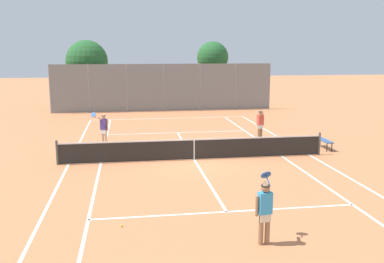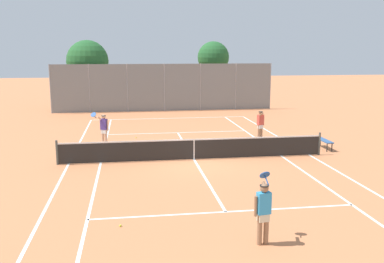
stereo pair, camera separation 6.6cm
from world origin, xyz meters
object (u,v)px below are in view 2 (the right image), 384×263
Objects in this scene: player_far_right at (260,123)px; courtside_bench at (324,141)px; loose_tennis_ball_1 at (136,138)px; tree_behind_left at (86,62)px; tree_behind_right at (213,58)px; player_near_side at (263,209)px; loose_tennis_ball_0 at (120,226)px; tennis_net at (194,149)px; player_far_left at (104,128)px.

courtside_bench is at bearing -46.84° from player_far_right.
loose_tennis_ball_1 is 0.04× the size of courtside_bench.
loose_tennis_ball_1 is at bearing -74.13° from tree_behind_left.
tree_behind_right is (7.13, 14.03, 4.08)m from loose_tennis_ball_1.
tree_behind_right is (-2.11, 18.02, 3.71)m from courtside_bench.
player_near_side is at bearing -76.10° from tree_behind_left.
player_near_side is 27.91m from tree_behind_left.
loose_tennis_ball_0 is at bearing -106.54° from tree_behind_right.
loose_tennis_ball_1 is at bearing 101.99° from player_near_side.
tennis_net is 5.75m from loose_tennis_ball_1.
player_near_side reaches higher than tennis_net.
tree_behind_right is at bearing 73.46° from loose_tennis_ball_0.
loose_tennis_ball_1 is 10.07m from courtside_bench.
courtside_bench is 21.74m from tree_behind_left.
player_far_left is at bearing -136.68° from loose_tennis_ball_1.
courtside_bench is at bearing -12.61° from player_far_left.
player_far_right is 0.29× the size of tree_behind_right.
courtside_bench is (10.89, -2.44, -0.52)m from player_far_left.
tree_behind_right is (8.78, 15.59, 3.19)m from player_far_left.
tennis_net is 6.76× the size of player_far_left.
player_near_side is 1.00× the size of player_far_left.
tennis_net is at bearing 92.89° from player_near_side.
player_far_right is at bearing -54.06° from tree_behind_left.
player_near_side is 28.35m from tree_behind_right.
player_far_right is at bearing 72.91° from player_near_side.
loose_tennis_ball_1 is at bearing 115.84° from tennis_net.
tennis_net is 5.51m from player_far_left.
player_near_side is 11.69m from courtside_bench.
loose_tennis_ball_0 is at bearing -84.72° from player_far_left.
tennis_net is 181.82× the size of loose_tennis_ball_1.
loose_tennis_ball_0 is 1.00× the size of loose_tennis_ball_1.
player_far_right is at bearing -91.34° from tree_behind_right.
player_far_left reaches higher than loose_tennis_ball_0.
player_far_right is 24.24× the size of loose_tennis_ball_1.
courtside_bench is at bearing 39.70° from loose_tennis_ball_0.
courtside_bench is at bearing -83.33° from tree_behind_right.
tree_behind_right is at bearing 96.67° from courtside_bench.
tennis_net is 7.50× the size of player_far_right.
loose_tennis_ball_0 is at bearing -114.18° from tennis_net.
tree_behind_left reaches higher than player_far_left.
player_near_side is 1.18× the size of courtside_bench.
loose_tennis_ball_0 is at bearing -93.13° from loose_tennis_ball_1.
tree_behind_right is at bearing 4.82° from tree_behind_left.
tree_behind_left is at bearing 108.82° from tennis_net.
tree_behind_right is (7.80, 26.24, 4.08)m from loose_tennis_ball_0.
player_near_side is at bearing -87.11° from tennis_net.
player_far_left is 11.17m from courtside_bench.
tree_behind_left is at bearing -175.18° from tree_behind_right.
player_far_left is 2.44m from loose_tennis_ball_1.
tree_behind_left reaches higher than player_far_right.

